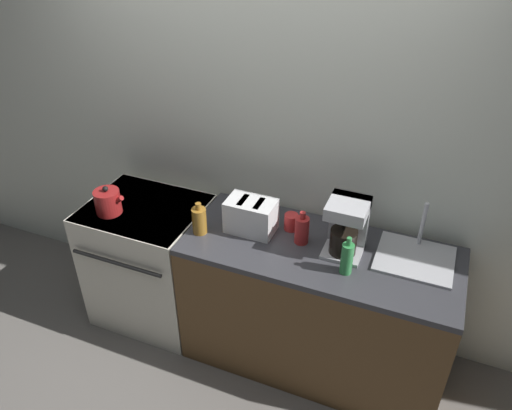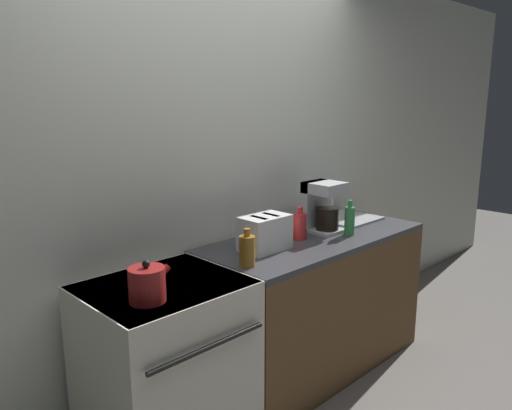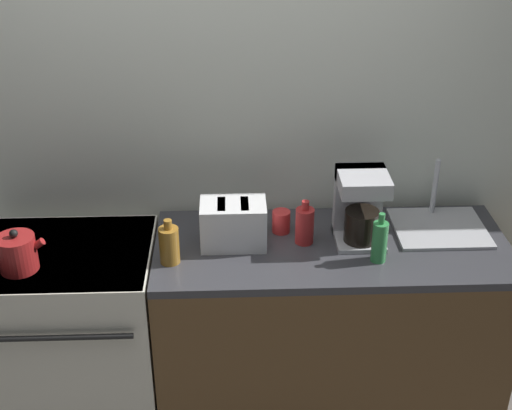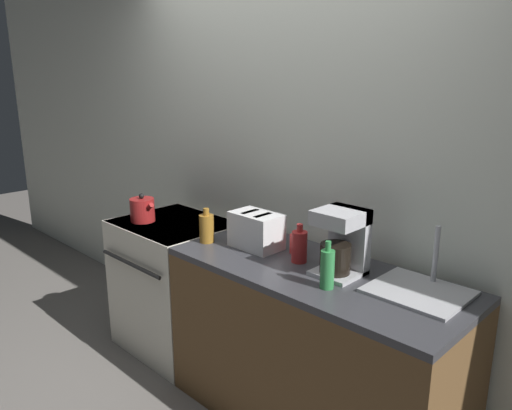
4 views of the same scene
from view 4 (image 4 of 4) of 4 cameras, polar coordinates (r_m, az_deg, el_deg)
ground_plane at (r=3.07m, az=-6.59°, el=-21.53°), size 12.00×12.00×0.00m
wall_back at (r=3.00m, az=3.17°, el=4.94°), size 8.00×0.05×2.60m
stove at (r=3.42m, az=-9.14°, el=-8.83°), size 0.73×0.65×0.88m
counter_block at (r=2.70m, az=6.43°, el=-15.99°), size 1.54×0.65×0.88m
kettle at (r=3.31m, az=-12.85°, el=-0.53°), size 0.20×0.16×0.19m
toaster at (r=2.74m, az=0.03°, el=-2.91°), size 0.28×0.18×0.20m
coffee_maker at (r=2.41m, az=9.82°, el=-4.04°), size 0.21×0.23×0.32m
sink_tray at (r=2.35m, az=18.20°, el=-9.11°), size 0.41×0.36×0.28m
bottle_red at (r=2.56m, az=4.98°, el=-4.71°), size 0.08×0.08×0.20m
bottle_amber at (r=2.85m, az=-5.67°, el=-2.63°), size 0.08×0.08×0.20m
bottle_green at (r=2.27m, az=8.15°, el=-7.20°), size 0.06×0.06×0.22m
cup_red at (r=2.69m, az=4.71°, el=-4.42°), size 0.08×0.08×0.10m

